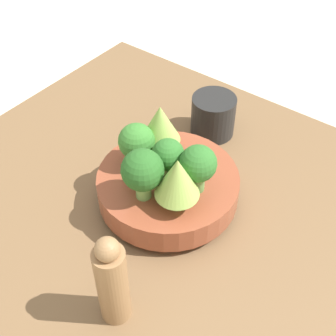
# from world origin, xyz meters

# --- Properties ---
(ground_plane) EXTENTS (6.00, 6.00, 0.00)m
(ground_plane) POSITION_xyz_m (0.00, 0.00, 0.00)
(ground_plane) COLOR beige
(table) EXTENTS (0.89, 0.80, 0.05)m
(table) POSITION_xyz_m (0.00, 0.00, 0.02)
(table) COLOR brown
(table) RESTS_ON ground_plane
(bowl) EXTENTS (0.24, 0.24, 0.06)m
(bowl) POSITION_xyz_m (-0.02, 0.03, 0.08)
(bowl) COLOR brown
(bowl) RESTS_ON table
(romanesco_piece_far) EXTENTS (0.07, 0.07, 0.10)m
(romanesco_piece_far) POSITION_xyz_m (-0.06, 0.07, 0.17)
(romanesco_piece_far) COLOR #6BA34C
(romanesco_piece_far) RESTS_ON bowl
(broccoli_floret_front) EXTENTS (0.07, 0.07, 0.09)m
(broccoli_floret_front) POSITION_xyz_m (-0.02, -0.02, 0.16)
(broccoli_floret_front) COLOR #7AB256
(broccoli_floret_front) RESTS_ON bowl
(broccoli_floret_right) EXTENTS (0.06, 0.06, 0.08)m
(broccoli_floret_right) POSITION_xyz_m (0.03, 0.04, 0.16)
(broccoli_floret_right) COLOR #609347
(broccoli_floret_right) RESTS_ON bowl
(broccoli_floret_left) EXTENTS (0.06, 0.06, 0.08)m
(broccoli_floret_left) POSITION_xyz_m (-0.08, 0.03, 0.15)
(broccoli_floret_left) COLOR #6BA34C
(broccoli_floret_left) RESTS_ON bowl
(broccoli_floret_center) EXTENTS (0.05, 0.05, 0.08)m
(broccoli_floret_center) POSITION_xyz_m (-0.02, 0.03, 0.15)
(broccoli_floret_center) COLOR #609347
(broccoli_floret_center) RESTS_ON bowl
(romanesco_piece_near) EXTENTS (0.07, 0.07, 0.09)m
(romanesco_piece_near) POSITION_xyz_m (0.03, -0.01, 0.16)
(romanesco_piece_near) COLOR #6BA34C
(romanesco_piece_near) RESTS_ON bowl
(cup) EXTENTS (0.09, 0.09, 0.08)m
(cup) POSITION_xyz_m (-0.06, 0.24, 0.09)
(cup) COLOR black
(cup) RESTS_ON table
(pepper_mill) EXTENTS (0.04, 0.04, 0.16)m
(pepper_mill) POSITION_xyz_m (0.05, -0.18, 0.13)
(pepper_mill) COLOR #997047
(pepper_mill) RESTS_ON table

